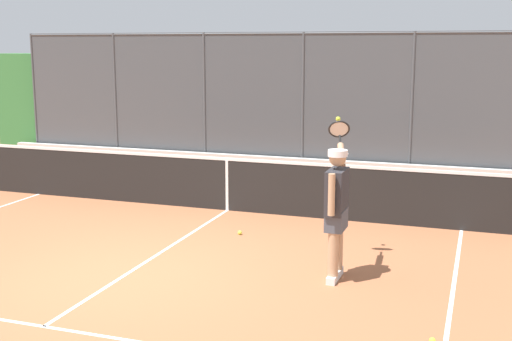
{
  "coord_description": "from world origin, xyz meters",
  "views": [
    {
      "loc": [
        -4.25,
        7.1,
        2.92
      ],
      "look_at": [
        -1.04,
        -2.23,
        1.05
      ],
      "focal_mm": 46.45,
      "sensor_mm": 36.0,
      "label": 1
    }
  ],
  "objects": [
    {
      "name": "ground_plane",
      "position": [
        0.0,
        0.0,
        0.0
      ],
      "size": [
        60.0,
        60.0,
        0.0
      ],
      "primitive_type": "plane",
      "color": "#A8603D"
    },
    {
      "name": "tennis_net",
      "position": [
        0.0,
        -3.66,
        0.49
      ],
      "size": [
        10.43,
        0.09,
        1.07
      ],
      "color": "#2D2D2D",
      "rests_on": "ground"
    },
    {
      "name": "fence_backdrop",
      "position": [
        -0.0,
        -9.43,
        1.34
      ],
      "size": [
        18.89,
        1.37,
        3.24
      ],
      "color": "#474C51",
      "rests_on": "ground"
    },
    {
      "name": "tennis_player",
      "position": [
        -2.59,
        -0.82,
        0.98
      ],
      "size": [
        0.46,
        1.39,
        1.96
      ],
      "rotation": [
        0.0,
        0.0,
        -1.58
      ],
      "color": "silver",
      "rests_on": "ground"
    },
    {
      "name": "court_line_markings",
      "position": [
        0.0,
        1.94,
        0.0
      ],
      "size": [
        8.12,
        9.66,
        0.01
      ],
      "color": "white",
      "rests_on": "ground"
    },
    {
      "name": "tennis_ball_near_net",
      "position": [
        -0.75,
        -2.27,
        0.03
      ],
      "size": [
        0.07,
        0.07,
        0.07
      ],
      "primitive_type": "sphere",
      "color": "#D6E042",
      "rests_on": "ground"
    },
    {
      "name": "tennis_ball_by_sideline",
      "position": [
        -3.91,
        0.72,
        0.03
      ],
      "size": [
        0.07,
        0.07,
        0.07
      ],
      "primitive_type": "sphere",
      "color": "#C1D138",
      "rests_on": "ground"
    }
  ]
}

